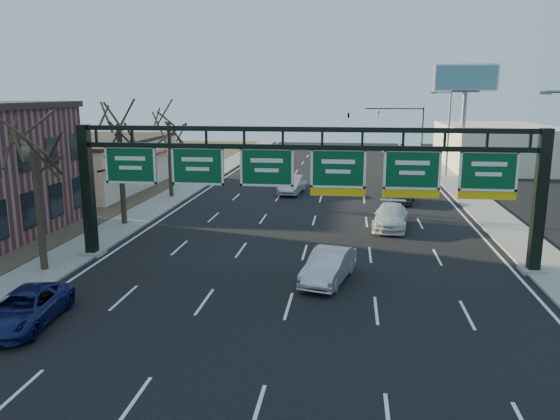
# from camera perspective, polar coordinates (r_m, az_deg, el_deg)

# --- Properties ---
(ground) EXTENTS (160.00, 160.00, 0.00)m
(ground) POSITION_cam_1_polar(r_m,az_deg,el_deg) (21.68, 0.29, -11.95)
(ground) COLOR black
(ground) RESTS_ON ground
(sidewalk_left) EXTENTS (3.00, 120.00, 0.12)m
(sidewalk_left) POSITION_cam_1_polar(r_m,az_deg,el_deg) (43.37, -13.35, 0.12)
(sidewalk_left) COLOR gray
(sidewalk_left) RESTS_ON ground
(sidewalk_right) EXTENTS (3.00, 120.00, 0.12)m
(sidewalk_right) POSITION_cam_1_polar(r_m,az_deg,el_deg) (41.90, 21.53, -0.82)
(sidewalk_right) COLOR gray
(sidewalk_right) RESTS_ON ground
(dirt_strip_left) EXTENTS (21.00, 120.00, 0.06)m
(dirt_strip_left) POSITION_cam_1_polar(r_m,az_deg,el_deg) (49.01, -26.82, 0.46)
(dirt_strip_left) COLOR #473D2B
(dirt_strip_left) RESTS_ON ground
(lane_markings) EXTENTS (21.60, 120.00, 0.01)m
(lane_markings) POSITION_cam_1_polar(r_m,az_deg,el_deg) (40.68, 3.78, -0.43)
(lane_markings) COLOR white
(lane_markings) RESTS_ON ground
(sign_gantry) EXTENTS (24.60, 1.20, 7.20)m
(sign_gantry) POSITION_cam_1_polar(r_m,az_deg,el_deg) (28.05, 2.65, 3.48)
(sign_gantry) COLOR black
(sign_gantry) RESTS_ON ground
(cream_strip) EXTENTS (10.90, 18.40, 4.70)m
(cream_strip) POSITION_cam_1_polar(r_m,az_deg,el_deg) (54.59, -18.72, 4.68)
(cream_strip) COLOR beige
(cream_strip) RESTS_ON ground
(building_right_distant) EXTENTS (12.00, 20.00, 5.00)m
(building_right_distant) POSITION_cam_1_polar(r_m,az_deg,el_deg) (72.09, 21.60, 6.25)
(building_right_distant) COLOR beige
(building_right_distant) RESTS_ON ground
(tree_gantry) EXTENTS (3.60, 3.60, 8.48)m
(tree_gantry) POSITION_cam_1_polar(r_m,az_deg,el_deg) (29.02, -24.53, 7.64)
(tree_gantry) COLOR black
(tree_gantry) RESTS_ON sidewalk_left
(tree_mid) EXTENTS (3.60, 3.60, 9.24)m
(tree_mid) POSITION_cam_1_polar(r_m,az_deg,el_deg) (37.85, -16.61, 10.15)
(tree_mid) COLOR black
(tree_mid) RESTS_ON sidewalk_left
(tree_far) EXTENTS (3.60, 3.60, 8.86)m
(tree_far) POSITION_cam_1_polar(r_m,az_deg,el_deg) (47.18, -11.64, 10.25)
(tree_far) COLOR black
(tree_far) RESTS_ON sidewalk_left
(streetlight_far) EXTENTS (2.15, 0.22, 9.00)m
(streetlight_far) POSITION_cam_1_polar(r_m,az_deg,el_deg) (60.59, 17.09, 8.06)
(streetlight_far) COLOR slate
(streetlight_far) RESTS_ON sidewalk_right
(billboard_right) EXTENTS (7.00, 0.50, 12.00)m
(billboard_right) POSITION_cam_1_polar(r_m,az_deg,el_deg) (65.82, 18.80, 11.71)
(billboard_right) COLOR slate
(billboard_right) RESTS_ON ground
(traffic_signal_mast) EXTENTS (10.16, 0.54, 7.00)m
(traffic_signal_mast) POSITION_cam_1_polar(r_m,az_deg,el_deg) (74.78, 10.02, 9.40)
(traffic_signal_mast) COLOR black
(traffic_signal_mast) RESTS_ON ground
(car_blue_suv) EXTENTS (2.65, 5.02, 1.35)m
(car_blue_suv) POSITION_cam_1_polar(r_m,az_deg,el_deg) (23.64, -25.12, -9.30)
(car_blue_suv) COLOR #121B4F
(car_blue_suv) RESTS_ON ground
(car_silver_sedan) EXTENTS (2.71, 4.91, 1.54)m
(car_silver_sedan) POSITION_cam_1_polar(r_m,az_deg,el_deg) (26.23, 5.11, -5.85)
(car_silver_sedan) COLOR #AEAEB3
(car_silver_sedan) RESTS_ON ground
(car_white_wagon) EXTENTS (2.78, 5.51, 1.53)m
(car_white_wagon) POSITION_cam_1_polar(r_m,az_deg,el_deg) (37.10, 11.48, -0.68)
(car_white_wagon) COLOR silver
(car_white_wagon) RESTS_ON ground
(car_grey_far) EXTENTS (2.43, 4.56, 1.47)m
(car_grey_far) POSITION_cam_1_polar(r_m,az_deg,el_deg) (45.89, 12.68, 1.67)
(car_grey_far) COLOR #45474A
(car_grey_far) RESTS_ON ground
(car_silver_distant) EXTENTS (2.24, 5.04, 1.61)m
(car_silver_distant) POSITION_cam_1_polar(r_m,az_deg,el_deg) (48.89, 1.29, 2.67)
(car_silver_distant) COLOR #B2B3B8
(car_silver_distant) RESTS_ON ground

